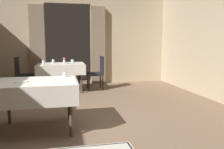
{
  "coord_description": "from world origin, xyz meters",
  "views": [
    {
      "loc": [
        -0.23,
        -3.37,
        1.31
      ],
      "look_at": [
        0.61,
        0.54,
        0.77
      ],
      "focal_mm": 37.7,
      "sensor_mm": 36.0,
      "label": 1
    }
  ],
  "objects_px": {
    "dining_table_far": "(61,67)",
    "dining_table_mid": "(37,88)",
    "glass_mid_b": "(65,74)",
    "chair_far_right": "(98,71)",
    "plate_mid_a": "(21,82)",
    "glass_far_b": "(43,62)",
    "chair_far_left": "(22,73)",
    "flower_vase_far": "(64,60)",
    "glass_far_c": "(53,61)",
    "glass_far_d": "(72,61)"
  },
  "relations": [
    {
      "from": "chair_far_left",
      "to": "glass_far_c",
      "type": "bearing_deg",
      "value": 12.23
    },
    {
      "from": "chair_far_left",
      "to": "glass_far_b",
      "type": "relative_size",
      "value": 8.23
    },
    {
      "from": "chair_far_left",
      "to": "glass_far_c",
      "type": "distance_m",
      "value": 0.87
    },
    {
      "from": "glass_far_b",
      "to": "glass_mid_b",
      "type": "bearing_deg",
      "value": -78.01
    },
    {
      "from": "chair_far_left",
      "to": "flower_vase_far",
      "type": "xyz_separation_m",
      "value": [
        1.11,
        -0.21,
        0.33
      ]
    },
    {
      "from": "dining_table_far",
      "to": "glass_far_b",
      "type": "height_order",
      "value": "glass_far_b"
    },
    {
      "from": "glass_mid_b",
      "to": "glass_far_b",
      "type": "xyz_separation_m",
      "value": [
        -0.5,
        2.38,
        0.01
      ]
    },
    {
      "from": "flower_vase_far",
      "to": "dining_table_far",
      "type": "bearing_deg",
      "value": 134.93
    },
    {
      "from": "dining_table_far",
      "to": "flower_vase_far",
      "type": "xyz_separation_m",
      "value": [
        0.09,
        -0.09,
        0.19
      ]
    },
    {
      "from": "glass_far_b",
      "to": "glass_far_d",
      "type": "distance_m",
      "value": 0.79
    },
    {
      "from": "glass_mid_b",
      "to": "flower_vase_far",
      "type": "bearing_deg",
      "value": 89.44
    },
    {
      "from": "chair_far_left",
      "to": "glass_far_d",
      "type": "height_order",
      "value": "chair_far_left"
    },
    {
      "from": "dining_table_far",
      "to": "glass_far_b",
      "type": "bearing_deg",
      "value": -160.11
    },
    {
      "from": "plate_mid_a",
      "to": "glass_mid_b",
      "type": "xyz_separation_m",
      "value": [
        0.63,
        0.37,
        0.04
      ]
    },
    {
      "from": "dining_table_far",
      "to": "glass_far_d",
      "type": "bearing_deg",
      "value": 14.68
    },
    {
      "from": "dining_table_mid",
      "to": "glass_far_d",
      "type": "height_order",
      "value": "glass_far_d"
    },
    {
      "from": "chair_far_left",
      "to": "plate_mid_a",
      "type": "distance_m",
      "value": 3.06
    },
    {
      "from": "dining_table_mid",
      "to": "chair_far_left",
      "type": "bearing_deg",
      "value": 102.59
    },
    {
      "from": "dining_table_mid",
      "to": "dining_table_far",
      "type": "bearing_deg",
      "value": 83.0
    },
    {
      "from": "flower_vase_far",
      "to": "glass_mid_b",
      "type": "bearing_deg",
      "value": -90.56
    },
    {
      "from": "glass_far_b",
      "to": "plate_mid_a",
      "type": "bearing_deg",
      "value": -92.57
    },
    {
      "from": "plate_mid_a",
      "to": "flower_vase_far",
      "type": "bearing_deg",
      "value": 76.94
    },
    {
      "from": "flower_vase_far",
      "to": "glass_far_c",
      "type": "distance_m",
      "value": 0.49
    },
    {
      "from": "glass_mid_b",
      "to": "dining_table_mid",
      "type": "bearing_deg",
      "value": -142.67
    },
    {
      "from": "chair_far_right",
      "to": "plate_mid_a",
      "type": "relative_size",
      "value": 4.27
    },
    {
      "from": "glass_mid_b",
      "to": "flower_vase_far",
      "type": "relative_size",
      "value": 0.5
    },
    {
      "from": "chair_far_right",
      "to": "flower_vase_far",
      "type": "height_order",
      "value": "chair_far_right"
    },
    {
      "from": "plate_mid_a",
      "to": "glass_far_b",
      "type": "height_order",
      "value": "glass_far_b"
    },
    {
      "from": "dining_table_mid",
      "to": "plate_mid_a",
      "type": "height_order",
      "value": "plate_mid_a"
    },
    {
      "from": "dining_table_far",
      "to": "dining_table_mid",
      "type": "bearing_deg",
      "value": -97.0
    },
    {
      "from": "plate_mid_a",
      "to": "glass_far_b",
      "type": "relative_size",
      "value": 1.93
    },
    {
      "from": "flower_vase_far",
      "to": "glass_far_d",
      "type": "relative_size",
      "value": 1.7
    },
    {
      "from": "chair_far_left",
      "to": "glass_far_c",
      "type": "relative_size",
      "value": 9.45
    },
    {
      "from": "dining_table_far",
      "to": "chair_far_left",
      "type": "bearing_deg",
      "value": 173.54
    },
    {
      "from": "dining_table_mid",
      "to": "glass_far_b",
      "type": "bearing_deg",
      "value": 91.8
    },
    {
      "from": "glass_far_c",
      "to": "glass_far_d",
      "type": "distance_m",
      "value": 0.56
    },
    {
      "from": "chair_far_right",
      "to": "glass_mid_b",
      "type": "relative_size",
      "value": 10.93
    },
    {
      "from": "glass_far_c",
      "to": "chair_far_right",
      "type": "bearing_deg",
      "value": -10.66
    },
    {
      "from": "dining_table_far",
      "to": "glass_far_c",
      "type": "height_order",
      "value": "glass_far_c"
    },
    {
      "from": "glass_mid_b",
      "to": "glass_far_b",
      "type": "distance_m",
      "value": 2.43
    },
    {
      "from": "chair_far_left",
      "to": "flower_vase_far",
      "type": "distance_m",
      "value": 1.17
    },
    {
      "from": "glass_far_d",
      "to": "chair_far_right",
      "type": "bearing_deg",
      "value": -1.79
    },
    {
      "from": "glass_far_d",
      "to": "glass_far_b",
      "type": "bearing_deg",
      "value": -162.26
    },
    {
      "from": "chair_far_left",
      "to": "glass_far_b",
      "type": "xyz_separation_m",
      "value": [
        0.58,
        -0.27,
        0.29
      ]
    },
    {
      "from": "chair_far_right",
      "to": "glass_far_b",
      "type": "relative_size",
      "value": 8.23
    },
    {
      "from": "dining_table_mid",
      "to": "dining_table_far",
      "type": "relative_size",
      "value": 0.95
    },
    {
      "from": "glass_far_d",
      "to": "plate_mid_a",
      "type": "bearing_deg",
      "value": -106.31
    },
    {
      "from": "chair_far_left",
      "to": "glass_mid_b",
      "type": "relative_size",
      "value": 10.93
    },
    {
      "from": "dining_table_mid",
      "to": "dining_table_far",
      "type": "height_order",
      "value": "same"
    },
    {
      "from": "dining_table_mid",
      "to": "glass_mid_b",
      "type": "xyz_separation_m",
      "value": [
        0.42,
        0.32,
        0.14
      ]
    }
  ]
}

